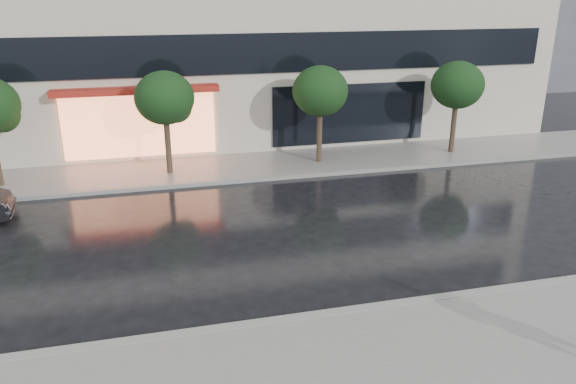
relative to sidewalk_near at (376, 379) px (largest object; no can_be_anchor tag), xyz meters
name	(u,v)px	position (x,y,z in m)	size (l,w,h in m)	color
ground	(322,294)	(0.00, 3.25, -0.06)	(120.00, 120.00, 0.00)	black
sidewalk_near	(376,379)	(0.00, 0.00, 0.00)	(60.00, 4.50, 0.12)	slate
sidewalk_far	(246,166)	(0.00, 13.50, 0.00)	(60.00, 3.50, 0.12)	slate
curb_near	(336,314)	(0.00, 2.25, 0.01)	(60.00, 0.25, 0.14)	gray
curb_far	(254,179)	(0.00, 11.75, 0.01)	(60.00, 0.25, 0.14)	gray
tree_mid_west	(166,100)	(-2.94, 13.28, 2.86)	(2.20, 2.20, 3.99)	#33261C
tree_mid_east	(321,93)	(3.06, 13.28, 2.86)	(2.20, 2.20, 3.99)	#33261C
tree_far_east	(458,87)	(9.06, 13.28, 2.86)	(2.20, 2.20, 3.99)	#33261C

